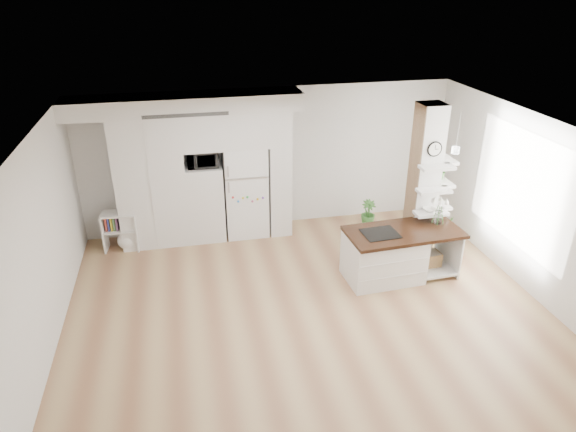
% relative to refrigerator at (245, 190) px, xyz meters
% --- Properties ---
extents(floor, '(7.00, 6.00, 0.01)m').
position_rel_refrigerator_xyz_m(floor, '(0.53, -2.68, -0.88)').
color(floor, tan).
rests_on(floor, ground).
extents(room, '(7.04, 6.04, 2.72)m').
position_rel_refrigerator_xyz_m(room, '(0.53, -2.68, 0.98)').
color(room, white).
rests_on(room, ground).
extents(cabinet_wall, '(4.00, 0.71, 2.70)m').
position_rel_refrigerator_xyz_m(cabinet_wall, '(-0.92, -0.01, 0.63)').
color(cabinet_wall, white).
rests_on(cabinet_wall, floor).
extents(refrigerator, '(0.78, 0.69, 1.75)m').
position_rel_refrigerator_xyz_m(refrigerator, '(0.00, 0.00, 0.00)').
color(refrigerator, white).
rests_on(refrigerator, floor).
extents(column, '(0.69, 0.90, 2.70)m').
position_rel_refrigerator_xyz_m(column, '(2.90, -1.55, 0.48)').
color(column, silver).
rests_on(column, floor).
extents(window, '(0.00, 2.40, 2.40)m').
position_rel_refrigerator_xyz_m(window, '(4.00, -2.38, 0.62)').
color(window, white).
rests_on(window, room).
extents(pendant_light, '(0.12, 0.12, 0.10)m').
position_rel_refrigerator_xyz_m(pendant_light, '(2.23, -2.53, 1.24)').
color(pendant_light, white).
rests_on(pendant_light, room).
extents(kitchen_island, '(1.88, 0.97, 1.40)m').
position_rel_refrigerator_xyz_m(kitchen_island, '(2.05, -2.10, -0.44)').
color(kitchen_island, white).
rests_on(kitchen_island, floor).
extents(bookshelf, '(0.64, 0.41, 0.72)m').
position_rel_refrigerator_xyz_m(bookshelf, '(-2.26, -0.19, -0.56)').
color(bookshelf, white).
rests_on(bookshelf, floor).
extents(floor_plant_a, '(0.35, 0.31, 0.53)m').
position_rel_refrigerator_xyz_m(floor_plant_a, '(3.52, -1.20, -0.61)').
color(floor_plant_a, '#3B732E').
rests_on(floor_plant_a, floor).
extents(floor_plant_b, '(0.31, 0.31, 0.51)m').
position_rel_refrigerator_xyz_m(floor_plant_b, '(2.40, -0.18, -0.62)').
color(floor_plant_b, '#3B732E').
rests_on(floor_plant_b, floor).
extents(microwave, '(0.54, 0.37, 0.30)m').
position_rel_refrigerator_xyz_m(microwave, '(-0.75, -0.06, 0.69)').
color(microwave, '#2D2D2D').
rests_on(microwave, cabinet_wall).
extents(shelf_plant, '(0.27, 0.23, 0.30)m').
position_rel_refrigerator_xyz_m(shelf_plant, '(3.15, -1.38, 0.65)').
color(shelf_plant, '#3B732E').
rests_on(shelf_plant, column).
extents(decor_bowl, '(0.22, 0.22, 0.05)m').
position_rel_refrigerator_xyz_m(decor_bowl, '(2.82, -1.78, 0.13)').
color(decor_bowl, white).
rests_on(decor_bowl, column).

